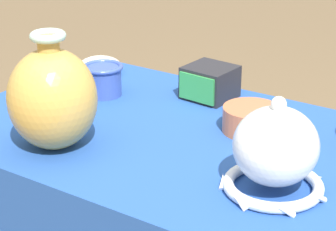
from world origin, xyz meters
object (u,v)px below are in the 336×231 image
object	(u,v)px
vase_tall_bulbous	(52,98)
vase_dome_bell	(275,153)
cup_wide_cobalt	(103,79)
bowl_shallow_ivory	(100,66)
pot_squat_terracotta	(251,119)
mosaic_tile_box	(210,82)

from	to	relation	value
vase_tall_bulbous	vase_dome_bell	size ratio (longest dim) A/B	1.24
cup_wide_cobalt	bowl_shallow_ivory	size ratio (longest dim) A/B	0.88
vase_tall_bulbous	vase_dome_bell	bearing A→B (deg)	10.10
cup_wide_cobalt	bowl_shallow_ivory	bearing A→B (deg)	132.75
vase_tall_bulbous	pot_squat_terracotta	xyz separation A→B (m)	(0.31, 0.31, -0.08)
cup_wide_cobalt	bowl_shallow_ivory	xyz separation A→B (m)	(-0.11, 0.12, -0.02)
mosaic_tile_box	bowl_shallow_ivory	xyz separation A→B (m)	(-0.35, -0.02, -0.02)
cup_wide_cobalt	vase_dome_bell	bearing A→B (deg)	-20.19
bowl_shallow_ivory	pot_squat_terracotta	bearing A→B (deg)	-11.73
vase_tall_bulbous	bowl_shallow_ivory	size ratio (longest dim) A/B	2.14
bowl_shallow_ivory	pot_squat_terracotta	xyz separation A→B (m)	(0.53, -0.11, 0.00)
mosaic_tile_box	pot_squat_terracotta	distance (m)	0.23
cup_wide_cobalt	pot_squat_terracotta	size ratio (longest dim) A/B	0.80
vase_dome_bell	bowl_shallow_ivory	distance (m)	0.77
vase_tall_bulbous	mosaic_tile_box	distance (m)	0.46
vase_dome_bell	bowl_shallow_ivory	world-z (taller)	vase_dome_bell
vase_tall_bulbous	bowl_shallow_ivory	world-z (taller)	vase_tall_bulbous
mosaic_tile_box	pot_squat_terracotta	xyz separation A→B (m)	(0.19, -0.13, -0.01)
mosaic_tile_box	cup_wide_cobalt	world-z (taller)	mosaic_tile_box
vase_dome_bell	bowl_shallow_ivory	size ratio (longest dim) A/B	1.72
vase_tall_bulbous	cup_wide_cobalt	xyz separation A→B (m)	(-0.11, 0.30, -0.07)
bowl_shallow_ivory	pot_squat_terracotta	distance (m)	0.54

